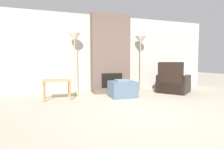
% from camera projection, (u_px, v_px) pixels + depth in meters
% --- Properties ---
extents(ground_plane, '(24.00, 24.00, 0.00)m').
position_uv_depth(ground_plane, '(150.00, 112.00, 3.50)').
color(ground_plane, '#B2A893').
extents(wall_back, '(7.87, 0.06, 2.60)m').
position_uv_depth(wall_back, '(109.00, 54.00, 6.17)').
color(wall_back, '#BCB7AD').
rests_on(wall_back, ground_plane).
extents(fireplace, '(1.32, 0.69, 2.60)m').
position_uv_depth(fireplace, '(111.00, 55.00, 5.95)').
color(fireplace, brown).
rests_on(fireplace, ground_plane).
extents(ottoman, '(0.73, 0.62, 0.50)m').
position_uv_depth(ottoman, '(123.00, 89.00, 5.01)').
color(ottoman, slate).
rests_on(ottoman, ground_plane).
extents(armchair, '(1.33, 1.32, 1.00)m').
position_uv_depth(armchair, '(173.00, 84.00, 5.75)').
color(armchair, black).
rests_on(armchair, ground_plane).
extents(side_table, '(0.72, 0.50, 0.54)m').
position_uv_depth(side_table, '(57.00, 83.00, 4.63)').
color(side_table, tan).
rests_on(side_table, ground_plane).
extents(floor_lamp_left, '(0.36, 0.36, 1.90)m').
position_uv_depth(floor_lamp_left, '(75.00, 41.00, 5.43)').
color(floor_lamp_left, tan).
rests_on(floor_lamp_left, ground_plane).
extents(floor_lamp_right, '(0.36, 0.36, 1.90)m').
position_uv_depth(floor_lamp_right, '(140.00, 43.00, 6.13)').
color(floor_lamp_right, tan).
rests_on(floor_lamp_right, ground_plane).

